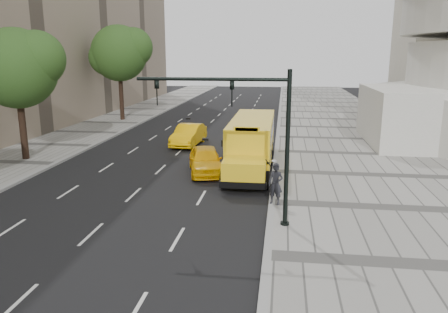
# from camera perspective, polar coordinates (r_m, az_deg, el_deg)

# --- Properties ---
(ground) EXTENTS (140.00, 140.00, 0.00)m
(ground) POSITION_cam_1_polar(r_m,az_deg,el_deg) (26.96, -6.24, -1.76)
(ground) COLOR black
(ground) RESTS_ON ground
(sidewalk_museum) EXTENTS (12.00, 140.00, 0.15)m
(sidewalk_museum) POSITION_cam_1_polar(r_m,az_deg,el_deg) (26.76, 19.58, -2.42)
(sidewalk_museum) COLOR gray
(sidewalk_museum) RESTS_ON ground
(sidewalk_far) EXTENTS (6.00, 140.00, 0.15)m
(sidewalk_far) POSITION_cam_1_polar(r_m,az_deg,el_deg) (31.42, -26.11, -0.76)
(sidewalk_far) COLOR gray
(sidewalk_far) RESTS_ON ground
(curb_museum) EXTENTS (0.30, 140.00, 0.15)m
(curb_museum) POSITION_cam_1_polar(r_m,az_deg,el_deg) (26.17, 6.62, -2.06)
(curb_museum) COLOR gray
(curb_museum) RESTS_ON ground
(curb_far) EXTENTS (0.30, 140.00, 0.15)m
(curb_far) POSITION_cam_1_polar(r_m,az_deg,el_deg) (29.86, -21.32, -0.97)
(curb_far) COLOR gray
(curb_far) RESTS_ON ground
(tree_b) EXTENTS (5.73, 5.10, 8.60)m
(tree_b) POSITION_cam_1_polar(r_m,az_deg,el_deg) (31.14, -25.34, 10.44)
(tree_b) COLOR black
(tree_b) RESTS_ON ground
(tree_c) EXTENTS (6.43, 5.72, 9.86)m
(tree_c) POSITION_cam_1_polar(r_m,az_deg,el_deg) (47.21, -13.43, 13.04)
(tree_c) COLOR black
(tree_c) RESTS_ON ground
(school_bus) EXTENTS (2.96, 11.56, 3.19)m
(school_bus) POSITION_cam_1_polar(r_m,az_deg,el_deg) (27.50, 3.67, 2.37)
(school_bus) COLOR yellow
(school_bus) RESTS_ON ground
(taxi_near) EXTENTS (2.94, 4.97, 1.59)m
(taxi_near) POSITION_cam_1_polar(r_m,az_deg,el_deg) (25.99, -2.43, -0.46)
(taxi_near) COLOR #FFBB06
(taxi_near) RESTS_ON ground
(taxi_far) EXTENTS (2.06, 5.02, 1.62)m
(taxi_far) POSITION_cam_1_polar(r_m,az_deg,el_deg) (34.02, -4.65, 2.83)
(taxi_far) COLOR #FFBB06
(taxi_far) RESTS_ON ground
(pedestrian) EXTENTS (0.82, 0.68, 1.94)m
(pedestrian) POSITION_cam_1_polar(r_m,az_deg,el_deg) (20.28, 6.75, -3.56)
(pedestrian) COLOR #25262C
(pedestrian) RESTS_ON sidewalk_museum
(traffic_signal) EXTENTS (6.18, 0.36, 6.40)m
(traffic_signal) POSITION_cam_1_polar(r_m,az_deg,el_deg) (17.21, 3.65, 3.65)
(traffic_signal) COLOR black
(traffic_signal) RESTS_ON ground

